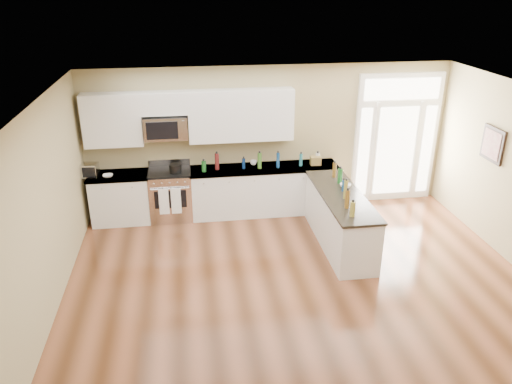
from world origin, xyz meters
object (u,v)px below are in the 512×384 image
kitchen_range (171,194)px  toaster_oven (90,170)px  peninsula_cabinet (340,221)px  stockpot (175,168)px

kitchen_range → toaster_oven: (-1.41, -0.04, 0.58)m
kitchen_range → peninsula_cabinet: bearing=-26.8°
stockpot → peninsula_cabinet: bearing=-26.5°
stockpot → kitchen_range: bearing=147.2°
peninsula_cabinet → stockpot: bearing=153.5°
toaster_oven → stockpot: bearing=6.8°
peninsula_cabinet → toaster_oven: 4.55m
peninsula_cabinet → kitchen_range: kitchen_range is taller
peninsula_cabinet → kitchen_range: bearing=153.2°
kitchen_range → toaster_oven: size_ratio=3.73×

